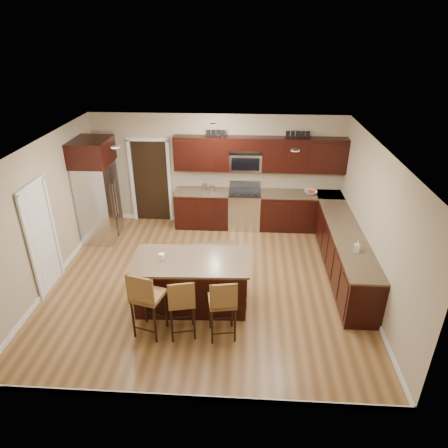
# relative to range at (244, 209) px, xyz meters

# --- Properties ---
(floor) EXTENTS (6.00, 6.00, 0.00)m
(floor) POSITION_rel_range_xyz_m (-0.68, -2.45, -0.47)
(floor) COLOR brown
(floor) RESTS_ON ground
(ceiling) EXTENTS (6.00, 6.00, 0.00)m
(ceiling) POSITION_rel_range_xyz_m (-0.68, -2.45, 2.23)
(ceiling) COLOR silver
(ceiling) RESTS_ON wall_back
(wall_back) EXTENTS (6.00, 0.00, 6.00)m
(wall_back) POSITION_rel_range_xyz_m (-0.68, 0.30, 0.88)
(wall_back) COLOR tan
(wall_back) RESTS_ON floor
(wall_left) EXTENTS (0.00, 5.50, 5.50)m
(wall_left) POSITION_rel_range_xyz_m (-3.68, -2.45, 0.88)
(wall_left) COLOR tan
(wall_left) RESTS_ON floor
(wall_right) EXTENTS (0.00, 5.50, 5.50)m
(wall_right) POSITION_rel_range_xyz_m (2.32, -2.45, 0.88)
(wall_right) COLOR tan
(wall_right) RESTS_ON floor
(base_cabinets) EXTENTS (4.02, 3.96, 0.92)m
(base_cabinets) POSITION_rel_range_xyz_m (1.22, -1.01, -0.01)
(base_cabinets) COLOR black
(base_cabinets) RESTS_ON floor
(upper_cabinets) EXTENTS (4.00, 0.33, 0.80)m
(upper_cabinets) POSITION_rel_range_xyz_m (0.36, 0.13, 1.37)
(upper_cabinets) COLOR black
(upper_cabinets) RESTS_ON wall_back
(range) EXTENTS (0.76, 0.64, 1.11)m
(range) POSITION_rel_range_xyz_m (0.00, 0.00, 0.00)
(range) COLOR silver
(range) RESTS_ON floor
(microwave) EXTENTS (0.76, 0.31, 0.40)m
(microwave) POSITION_rel_range_xyz_m (0.00, 0.15, 1.15)
(microwave) COLOR silver
(microwave) RESTS_ON upper_cabinets
(doorway) EXTENTS (0.85, 0.03, 2.06)m
(doorway) POSITION_rel_range_xyz_m (-2.33, 0.28, 0.56)
(doorway) COLOR black
(doorway) RESTS_ON floor
(pantry_door) EXTENTS (0.03, 0.80, 2.04)m
(pantry_door) POSITION_rel_range_xyz_m (-3.66, -2.75, 0.55)
(pantry_door) COLOR white
(pantry_door) RESTS_ON floor
(letter_decor) EXTENTS (2.20, 0.03, 0.15)m
(letter_decor) POSITION_rel_range_xyz_m (0.22, 0.13, 1.82)
(letter_decor) COLOR black
(letter_decor) RESTS_ON upper_cabinets
(island) EXTENTS (2.03, 1.13, 0.92)m
(island) POSITION_rel_range_xyz_m (-0.87, -3.11, -0.04)
(island) COLOR black
(island) RESTS_ON floor
(stool_left) EXTENTS (0.55, 0.55, 1.20)m
(stool_left) POSITION_rel_range_xyz_m (-1.47, -3.96, 0.28)
(stool_left) COLOR olive
(stool_left) RESTS_ON floor
(stool_mid) EXTENTS (0.49, 0.49, 1.10)m
(stool_mid) POSITION_rel_range_xyz_m (-0.91, -3.96, 0.21)
(stool_mid) COLOR olive
(stool_mid) RESTS_ON floor
(stool_right) EXTENTS (0.49, 0.49, 1.12)m
(stool_right) POSITION_rel_range_xyz_m (-0.27, -3.96, 0.23)
(stool_right) COLOR olive
(stool_right) RESTS_ON floor
(refrigerator) EXTENTS (0.79, 0.97, 2.35)m
(refrigerator) POSITION_rel_range_xyz_m (-3.30, -0.77, 0.73)
(refrigerator) COLOR silver
(refrigerator) RESTS_ON floor
(floor_mat) EXTENTS (0.96, 0.73, 0.01)m
(floor_mat) POSITION_rel_range_xyz_m (-0.62, -1.11, -0.47)
(floor_mat) COLOR brown
(floor_mat) RESTS_ON floor
(fruit_bowl) EXTENTS (0.31, 0.31, 0.08)m
(fruit_bowl) POSITION_rel_range_xyz_m (1.56, -0.00, 0.49)
(fruit_bowl) COLOR silver
(fruit_bowl) RESTS_ON base_cabinets
(soap_bottle) EXTENTS (0.12, 0.12, 0.21)m
(soap_bottle) POSITION_rel_range_xyz_m (2.02, -2.65, 0.55)
(soap_bottle) COLOR #B2B2B2
(soap_bottle) RESTS_ON base_cabinets
(canister_tall) EXTENTS (0.12, 0.12, 0.19)m
(canister_tall) POSITION_rel_range_xyz_m (-0.96, -0.00, 0.54)
(canister_tall) COLOR silver
(canister_tall) RESTS_ON base_cabinets
(canister_short) EXTENTS (0.11, 0.11, 0.15)m
(canister_short) POSITION_rel_range_xyz_m (-0.77, -0.00, 0.52)
(canister_short) COLOR silver
(canister_short) RESTS_ON base_cabinets
(island_jar) EXTENTS (0.10, 0.10, 0.10)m
(island_jar) POSITION_rel_range_xyz_m (-1.37, -3.11, 0.50)
(island_jar) COLOR white
(island_jar) RESTS_ON island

